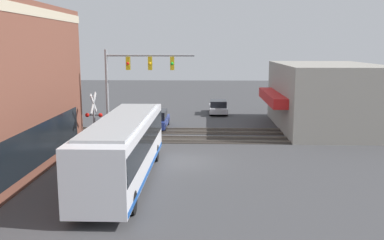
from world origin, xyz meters
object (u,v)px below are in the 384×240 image
parked_car_blue (157,120)px  parked_car_silver (218,107)px  crossing_signal (94,115)px  pedestrian_at_crossing (115,137)px  city_bus (124,147)px

parked_car_blue → parked_car_silver: 9.56m
parked_car_blue → crossing_signal: bearing=155.2°
pedestrian_at_crossing → city_bus: bearing=-163.9°
parked_car_silver → city_bus: bearing=166.3°
city_bus → crossing_signal: (7.05, 3.37, 0.46)m
parked_car_blue → city_bus: bearing=180.0°
parked_car_blue → pedestrian_at_crossing: size_ratio=2.73×
crossing_signal → parked_car_silver: crossing_signal is taller
parked_car_blue → pedestrian_at_crossing: 7.77m
pedestrian_at_crossing → parked_car_blue: bearing=-14.6°
parked_car_blue → parked_car_silver: bearing=-34.4°
city_bus → parked_car_silver: city_bus is taller
city_bus → parked_car_silver: bearing=-13.7°
city_bus → parked_car_silver: (22.23, -5.40, -1.18)m
crossing_signal → city_bus: bearing=-154.5°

